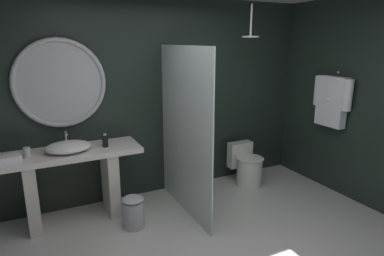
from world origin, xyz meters
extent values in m
cube|color=#1E2823|center=(0.00, 1.90, 1.30)|extent=(4.80, 0.10, 2.60)
cube|color=#1E2823|center=(2.35, 0.76, 1.30)|extent=(0.10, 2.47, 2.60)
cube|color=silver|center=(-1.09, 1.55, 0.82)|extent=(1.57, 0.56, 0.06)
cube|color=silver|center=(-1.52, 1.55, 0.40)|extent=(0.13, 0.47, 0.80)
cube|color=silver|center=(-0.65, 1.55, 0.40)|extent=(0.13, 0.47, 0.80)
ellipsoid|color=white|center=(-1.10, 1.52, 0.91)|extent=(0.50, 0.41, 0.11)
cylinder|color=#B7B7BC|center=(-1.10, 1.71, 0.95)|extent=(0.02, 0.02, 0.19)
cylinder|color=#B7B7BC|center=(-1.10, 1.64, 1.04)|extent=(0.02, 0.14, 0.02)
cylinder|color=silver|center=(-1.51, 1.54, 0.91)|extent=(0.07, 0.07, 0.10)
cylinder|color=black|center=(-0.69, 1.51, 0.92)|extent=(0.07, 0.07, 0.14)
cylinder|color=#B7B7BC|center=(-0.69, 1.51, 1.00)|extent=(0.04, 0.04, 0.02)
torus|color=#B7B7BC|center=(-1.09, 1.81, 1.58)|extent=(1.03, 0.06, 1.03)
cylinder|color=#B2BCC1|center=(-1.09, 1.82, 1.58)|extent=(0.94, 0.01, 0.94)
cube|color=silver|center=(0.18, 1.17, 1.00)|extent=(0.02, 1.35, 2.01)
cylinder|color=#B7B7BC|center=(1.17, 1.32, 2.31)|extent=(0.02, 0.02, 0.38)
cylinder|color=#B7B7BC|center=(1.17, 1.32, 2.11)|extent=(0.22, 0.22, 0.02)
sphere|color=#B7B7BC|center=(2.28, 0.85, 1.65)|extent=(0.04, 0.04, 0.04)
cube|color=white|center=(2.21, 0.85, 1.26)|extent=(0.12, 0.42, 0.67)
cylinder|color=white|center=(2.21, 0.61, 1.39)|extent=(0.12, 0.12, 0.41)
cylinder|color=white|center=(2.21, 1.09, 1.39)|extent=(0.12, 0.12, 0.41)
sphere|color=white|center=(2.13, 0.85, 1.30)|extent=(0.07, 0.07, 0.07)
cylinder|color=white|center=(1.33, 1.42, 0.21)|extent=(0.37, 0.37, 0.41)
ellipsoid|color=white|center=(1.33, 1.42, 0.42)|extent=(0.39, 0.42, 0.02)
cube|color=white|center=(1.33, 1.67, 0.39)|extent=(0.37, 0.15, 0.38)
cylinder|color=#B7B7BC|center=(-0.52, 1.07, 0.16)|extent=(0.24, 0.24, 0.31)
ellipsoid|color=#B7B7BC|center=(-0.52, 1.07, 0.34)|extent=(0.24, 0.24, 0.07)
cube|color=white|center=(-1.71, 1.37, 0.90)|extent=(0.32, 0.21, 0.09)
camera|label=1|loc=(-1.43, -2.26, 2.06)|focal=31.08mm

